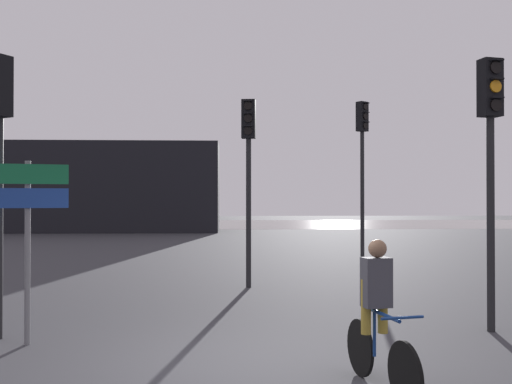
{
  "coord_description": "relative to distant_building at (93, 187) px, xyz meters",
  "views": [
    {
      "loc": [
        -0.02,
        -6.93,
        2.07
      ],
      "look_at": [
        0.5,
        5.0,
        2.2
      ],
      "focal_mm": 40.0,
      "sensor_mm": 36.0,
      "label": 1
    }
  ],
  "objects": [
    {
      "name": "water_strip",
      "position": [
        8.62,
        10.0,
        -2.74
      ],
      "size": [
        80.0,
        16.0,
        0.01
      ],
      "primitive_type": "cube",
      "color": "gray",
      "rests_on": "ground"
    },
    {
      "name": "traffic_light_center",
      "position": [
        9.0,
        -22.54,
        0.29
      ],
      "size": [
        0.35,
        0.36,
        4.36
      ],
      "rotation": [
        0.0,
        0.0,
        3.02
      ],
      "color": "black",
      "rests_on": "ground"
    },
    {
      "name": "cyclist",
      "position": [
        10.19,
        -29.62,
        -1.93
      ],
      "size": [
        0.51,
        1.68,
        1.62
      ],
      "rotation": [
        0.0,
        0.0,
        -2.94
      ],
      "color": "black",
      "rests_on": "ground"
    },
    {
      "name": "direction_sign_post",
      "position": [
        5.73,
        -27.58,
        -0.95
      ],
      "size": [
        1.07,
        0.33,
        2.6
      ],
      "rotation": [
        0.0,
        0.0,
        3.42
      ],
      "color": "slate",
      "rests_on": "ground"
    },
    {
      "name": "traffic_light_near_right",
      "position": [
        12.64,
        -27.06,
        0.21
      ],
      "size": [
        0.36,
        0.38,
        4.24
      ],
      "rotation": [
        0.0,
        0.0,
        3.35
      ],
      "color": "black",
      "rests_on": "ground"
    },
    {
      "name": "ground_plane",
      "position": [
        8.62,
        -28.82,
        -2.75
      ],
      "size": [
        120.0,
        120.0,
        0.0
      ],
      "primitive_type": "plane",
      "color": "#333338"
    },
    {
      "name": "distant_building",
      "position": [
        0.0,
        0.0,
        0.0
      ],
      "size": [
        15.62,
        4.0,
        5.49
      ],
      "primitive_type": "cube",
      "color": "black",
      "rests_on": "ground"
    },
    {
      "name": "traffic_light_far_right",
      "position": [
        12.6,
        -18.57,
        0.7
      ],
      "size": [
        0.4,
        0.42,
        5.01
      ],
      "rotation": [
        0.0,
        0.0,
        3.75
      ],
      "color": "black",
      "rests_on": "ground"
    }
  ]
}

